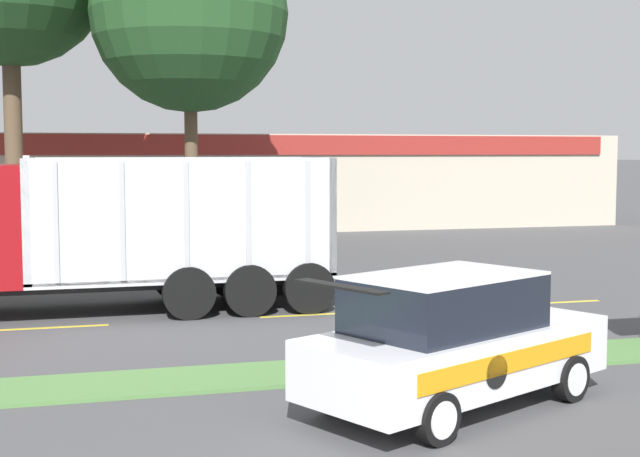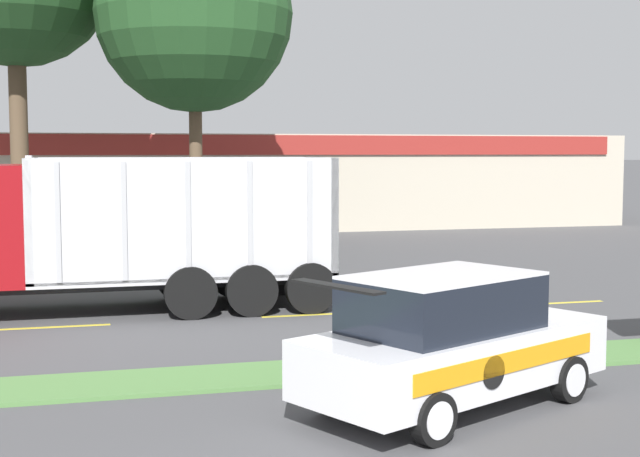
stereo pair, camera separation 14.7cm
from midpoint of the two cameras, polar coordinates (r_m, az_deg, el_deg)
The scene contains 7 objects.
grass_verge at distance 13.35m, azimuth -8.75°, elevation -9.58°, with size 120.00×1.45×0.06m, color #517F42.
centre_line_4 at distance 17.92m, azimuth -16.90°, elevation -6.07°, with size 2.40×0.14×0.01m, color yellow.
centre_line_5 at distance 18.50m, azimuth 0.14°, elevation -5.52°, with size 2.40×0.14×0.01m, color yellow.
centre_line_6 at distance 20.53m, azimuth 14.92°, elevation -4.64°, with size 2.40×0.14×0.01m, color yellow.
dump_truck_lead at distance 19.17m, azimuth -18.89°, elevation -0.60°, with size 11.16×2.83×3.29m.
rally_car at distance 11.84m, azimuth 8.75°, elevation -7.09°, with size 4.73×3.53×1.84m.
store_building_backdrop at distance 41.89m, azimuth -8.08°, elevation 3.10°, with size 37.66×12.10×4.08m.
Camera 2 is at (-1.22, -6.30, 3.37)m, focal length 50.00 mm.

